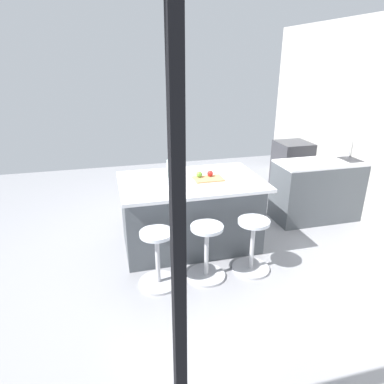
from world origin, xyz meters
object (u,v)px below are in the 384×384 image
stool_middle (206,253)px  apple_red (210,173)px  kitchen_island (190,212)px  stool_near_camera (158,260)px  stool_by_window (252,247)px  water_bottle (169,167)px  apple_green (199,174)px  oven_range (292,165)px  cutting_board (208,179)px

stool_middle → apple_red: bearing=-109.4°
kitchen_island → stool_near_camera: 0.94m
stool_by_window → water_bottle: water_bottle is taller
stool_by_window → apple_red: bearing=-67.4°
stool_middle → apple_green: (-0.11, -0.71, 0.69)m
stool_middle → water_bottle: size_ratio=2.08×
apple_red → stool_near_camera: bearing=41.7°
water_bottle → kitchen_island: bearing=149.1°
water_bottle → oven_range: bearing=-150.2°
cutting_board → apple_red: (-0.04, -0.06, 0.05)m
stool_by_window → kitchen_island: bearing=-53.5°
kitchen_island → apple_green: size_ratio=22.90×
apple_green → oven_range: bearing=-143.8°
stool_middle → apple_green: apple_green is taller
apple_green → stool_by_window: bearing=121.7°
apple_red → water_bottle: bearing=-19.1°
apple_red → water_bottle: size_ratio=0.24×
kitchen_island → apple_red: size_ratio=23.39×
oven_range → kitchen_island: kitchen_island is taller
oven_range → cutting_board: 2.85m
oven_range → kitchen_island: bearing=34.4°
oven_range → apple_green: bearing=36.2°
kitchen_island → cutting_board: (-0.21, 0.09, 0.47)m
oven_range → water_bottle: (2.65, 1.52, 0.62)m
stool_near_camera → apple_red: apple_red is taller
water_bottle → stool_middle: bearing=104.8°
apple_green → stool_near_camera: bearing=47.2°
kitchen_island → stool_middle: size_ratio=2.70×
oven_range → stool_by_window: oven_range is taller
oven_range → apple_green: 2.91m
stool_near_camera → apple_green: apple_green is taller
apple_red → stool_middle: bearing=70.6°
apple_green → apple_red: size_ratio=1.02×
stool_middle → oven_range: bearing=-135.2°
cutting_board → oven_range: bearing=-141.7°
kitchen_island → stool_near_camera: size_ratio=2.70×
stool_middle → stool_by_window: bearing=180.0°
cutting_board → stool_near_camera: bearing=40.7°
stool_middle → apple_red: apple_red is taller
oven_range → water_bottle: bearing=29.8°
apple_green → water_bottle: bearing=-26.4°
kitchen_island → apple_green: apple_green is taller
stool_middle → water_bottle: 1.18m
stool_by_window → apple_red: (0.30, -0.71, 0.69)m
stool_middle → apple_red: (-0.25, -0.71, 0.69)m
stool_near_camera → water_bottle: 1.20m
cutting_board → apple_red: size_ratio=4.81×
oven_range → stool_near_camera: bearing=39.0°
water_bottle → stool_near_camera: bearing=70.3°
cutting_board → apple_green: apple_green is taller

